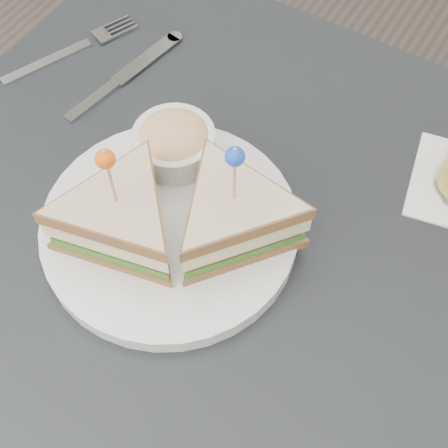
% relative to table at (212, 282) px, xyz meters
% --- Properties ---
extents(ground_plane, '(3.50, 3.50, 0.00)m').
position_rel_table_xyz_m(ground_plane, '(0.00, 0.00, -0.67)').
color(ground_plane, '#3F3833').
extents(table, '(0.80, 0.80, 0.75)m').
position_rel_table_xyz_m(table, '(0.00, 0.00, 0.00)').
color(table, black).
rests_on(table, ground).
extents(plate_meal, '(0.35, 0.35, 0.17)m').
position_rel_table_xyz_m(plate_meal, '(-0.04, -0.00, 0.12)').
color(plate_meal, white).
rests_on(plate_meal, table).
extents(cutlery_fork, '(0.10, 0.19, 0.01)m').
position_rel_table_xyz_m(cutlery_fork, '(-0.32, 0.17, 0.08)').
color(cutlery_fork, silver).
rests_on(cutlery_fork, table).
extents(cutlery_knife, '(0.05, 0.21, 0.01)m').
position_rel_table_xyz_m(cutlery_knife, '(-0.24, 0.16, 0.08)').
color(cutlery_knife, '#B6BBC1').
rests_on(cutlery_knife, table).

